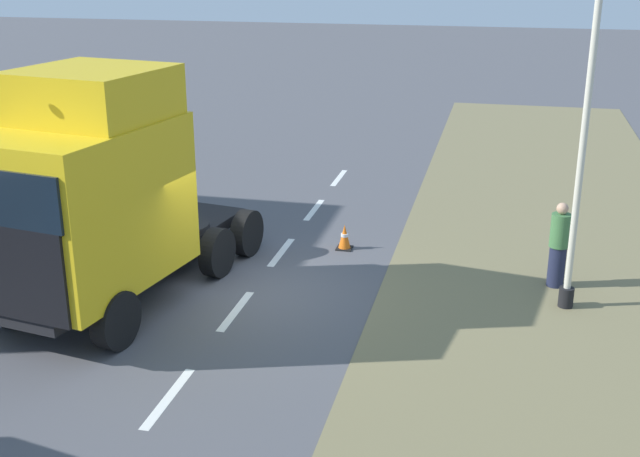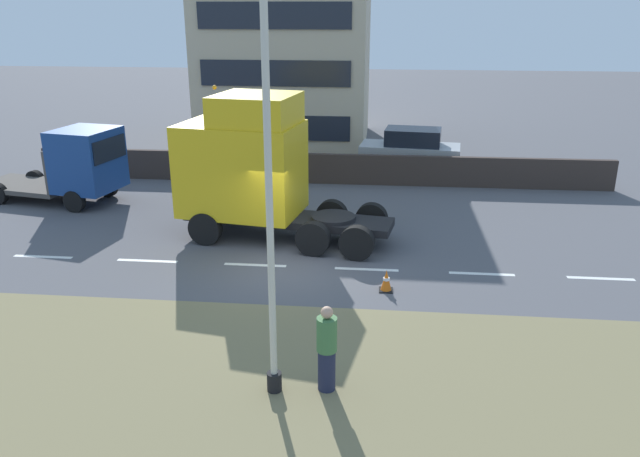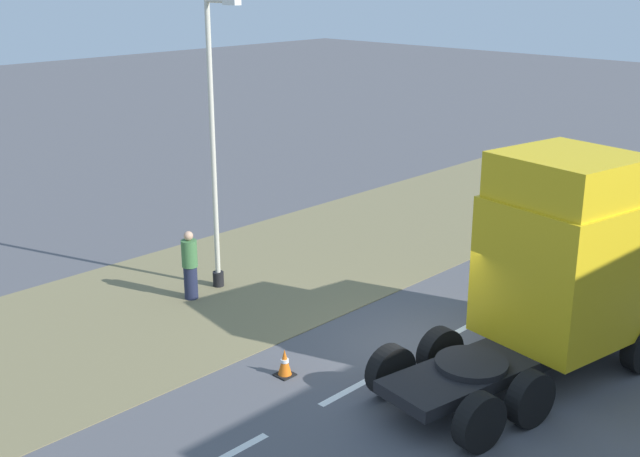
% 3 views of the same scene
% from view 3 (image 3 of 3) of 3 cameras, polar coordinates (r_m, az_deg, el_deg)
% --- Properties ---
extents(ground_plane, '(120.00, 120.00, 0.00)m').
position_cam_3_polar(ground_plane, '(17.72, 7.31, -8.61)').
color(ground_plane, '#515156').
rests_on(ground_plane, ground).
extents(grass_verge, '(7.00, 44.00, 0.01)m').
position_cam_3_polar(grass_verge, '(21.48, -5.61, -3.66)').
color(grass_verge, olive).
rests_on(grass_verge, ground).
extents(lane_markings, '(0.16, 17.80, 0.00)m').
position_cam_3_polar(lane_markings, '(17.21, 5.89, -9.38)').
color(lane_markings, white).
rests_on(lane_markings, ground).
extents(lorry_cab, '(3.56, 6.89, 4.67)m').
position_cam_3_polar(lorry_cab, '(16.85, 17.29, -2.33)').
color(lorry_cab, black).
rests_on(lorry_cab, ground).
extents(lamp_post, '(1.26, 0.28, 7.29)m').
position_cam_3_polar(lamp_post, '(20.05, -7.43, 5.00)').
color(lamp_post, black).
rests_on(lamp_post, ground).
extents(pedestrian, '(0.39, 0.39, 1.78)m').
position_cam_3_polar(pedestrian, '(20.15, -9.23, -2.64)').
color(pedestrian, '#1E233D').
rests_on(pedestrian, ground).
extents(traffic_cone_lead, '(0.36, 0.36, 0.58)m').
position_cam_3_polar(traffic_cone_lead, '(16.47, -2.53, -9.52)').
color(traffic_cone_lead, black).
rests_on(traffic_cone_lead, ground).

